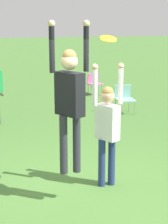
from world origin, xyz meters
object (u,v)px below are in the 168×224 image
frisbee (108,39)px  camping_chair_1 (124,97)px  camping_chair_3 (94,82)px  person_jumping (70,94)px  person_defending (107,123)px

frisbee → camping_chair_1: (2.49, 5.12, -1.99)m
camping_chair_3 → person_jumping: bearing=53.6°
person_jumping → camping_chair_3: size_ratio=2.78×
person_jumping → camping_chair_3: bearing=-49.2°
camping_chair_3 → frisbee: bearing=57.3°
person_defending → camping_chair_1: size_ratio=2.45×
person_jumping → frisbee: 0.99m
frisbee → camping_chair_3: size_ratio=0.31×
frisbee → camping_chair_1: size_ratio=0.30×
person_jumping → frisbee: size_ratio=8.94×
person_defending → camping_chair_3: (2.42, 7.81, -0.61)m
camping_chair_3 → camping_chair_1: bearing=73.4°
person_defending → camping_chair_3: bearing=134.7°
camping_chair_1 → camping_chair_3: camping_chair_1 is taller
frisbee → camping_chair_3: frisbee is taller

